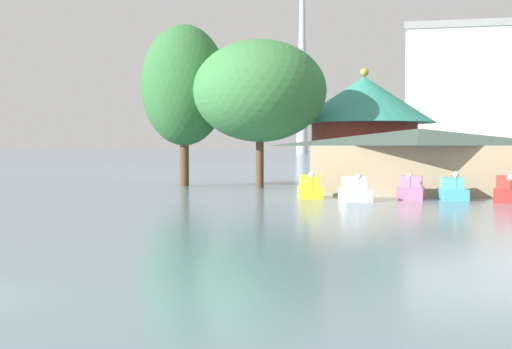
# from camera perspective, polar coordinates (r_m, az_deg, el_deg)

# --- Properties ---
(pedal_boat_yellow) EXTENTS (1.92, 2.80, 1.60)m
(pedal_boat_yellow) POSITION_cam_1_polar(r_m,az_deg,el_deg) (44.97, 4.10, -1.09)
(pedal_boat_yellow) COLOR yellow
(pedal_boat_yellow) RESTS_ON ground
(pedal_boat_white) EXTENTS (2.23, 3.14, 1.59)m
(pedal_boat_white) POSITION_cam_1_polar(r_m,az_deg,el_deg) (42.97, 7.47, -1.26)
(pedal_boat_white) COLOR white
(pedal_boat_white) RESTS_ON ground
(pedal_boat_pink) EXTENTS (1.52, 2.40, 1.54)m
(pedal_boat_pink) POSITION_cam_1_polar(r_m,az_deg,el_deg) (44.85, 11.62, -1.14)
(pedal_boat_pink) COLOR pink
(pedal_boat_pink) RESTS_ON ground
(pedal_boat_cyan) EXTENTS (1.81, 2.86, 1.67)m
(pedal_boat_cyan) POSITION_cam_1_polar(r_m,az_deg,el_deg) (44.88, 14.61, -1.20)
(pedal_boat_cyan) COLOR #4CB7CC
(pedal_boat_cyan) RESTS_ON ground
(pedal_boat_red) EXTENTS (1.78, 2.88, 1.57)m
(pedal_boat_red) POSITION_cam_1_polar(r_m,az_deg,el_deg) (43.83, 18.58, -1.23)
(pedal_boat_red) COLOR red
(pedal_boat_red) RESTS_ON ground
(boathouse) EXTENTS (14.21, 7.84, 4.23)m
(boathouse) POSITION_cam_1_polar(r_m,az_deg,el_deg) (50.05, 12.20, 1.10)
(boathouse) COLOR tan
(boathouse) RESTS_ON ground
(green_roof_pavilion) EXTENTS (11.39, 11.39, 9.39)m
(green_roof_pavilion) POSITION_cam_1_polar(r_m,az_deg,el_deg) (61.42, 8.17, 3.89)
(green_roof_pavilion) COLOR #993328
(green_roof_pavilion) RESTS_ON ground
(shoreline_tree_tall_left) EXTENTS (6.64, 6.64, 12.48)m
(shoreline_tree_tall_left) POSITION_cam_1_polar(r_m,az_deg,el_deg) (58.97, -5.45, 6.71)
(shoreline_tree_tall_left) COLOR brown
(shoreline_tree_tall_left) RESTS_ON ground
(shoreline_tree_mid) EXTENTS (9.86, 9.86, 10.95)m
(shoreline_tree_mid) POSITION_cam_1_polar(r_m,az_deg,el_deg) (56.02, 0.29, 6.32)
(shoreline_tree_mid) COLOR brown
(shoreline_tree_mid) RESTS_ON ground
(background_building_block) EXTENTS (22.01, 17.34, 20.35)m
(background_building_block) POSITION_cam_1_polar(r_m,az_deg,el_deg) (115.51, 16.75, 5.54)
(background_building_block) COLOR silver
(background_building_block) RESTS_ON ground
(distant_broadcast_tower) EXTENTS (9.64, 9.64, 161.04)m
(distant_broadcast_tower) POSITION_cam_1_polar(r_m,az_deg,el_deg) (384.47, 3.51, 12.51)
(distant_broadcast_tower) COLOR #B7BCC6
(distant_broadcast_tower) RESTS_ON ground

